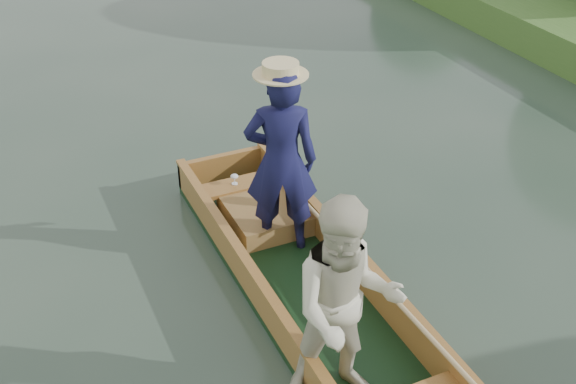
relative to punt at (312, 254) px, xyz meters
name	(u,v)px	position (x,y,z in m)	size (l,w,h in m)	color
ground	(314,307)	(0.09, 0.11, -0.73)	(120.00, 120.00, 0.00)	#283D30
punt	(312,254)	(0.00, 0.00, 0.00)	(1.40, 5.00, 2.08)	black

